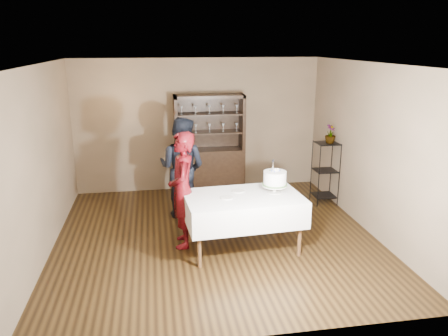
% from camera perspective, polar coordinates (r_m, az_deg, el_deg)
% --- Properties ---
extents(floor, '(5.00, 5.00, 0.00)m').
position_cam_1_polar(floor, '(7.06, -1.04, -8.99)').
color(floor, black).
rests_on(floor, ground).
extents(ceiling, '(5.00, 5.00, 0.00)m').
position_cam_1_polar(ceiling, '(6.40, -1.17, 13.46)').
color(ceiling, silver).
rests_on(ceiling, back_wall).
extents(back_wall, '(5.00, 0.02, 2.70)m').
position_cam_1_polar(back_wall, '(9.03, -3.42, 5.60)').
color(back_wall, brown).
rests_on(back_wall, floor).
extents(wall_left, '(0.02, 5.00, 2.70)m').
position_cam_1_polar(wall_left, '(6.73, -22.68, 0.68)').
color(wall_left, brown).
rests_on(wall_left, floor).
extents(wall_right, '(0.02, 5.00, 2.70)m').
position_cam_1_polar(wall_right, '(7.38, 18.50, 2.38)').
color(wall_right, brown).
rests_on(wall_right, floor).
extents(china_hutch, '(1.40, 0.48, 2.00)m').
position_cam_1_polar(china_hutch, '(8.96, -1.90, 1.04)').
color(china_hutch, black).
rests_on(china_hutch, floor).
extents(plant_etagere, '(0.42, 0.42, 1.20)m').
position_cam_1_polar(plant_etagere, '(8.51, 13.09, -0.30)').
color(plant_etagere, black).
rests_on(plant_etagere, floor).
extents(cake_table, '(1.75, 1.15, 0.85)m').
position_cam_1_polar(cake_table, '(6.44, 2.52, -5.30)').
color(cake_table, white).
rests_on(cake_table, floor).
extents(woman, '(0.46, 0.66, 1.76)m').
position_cam_1_polar(woman, '(6.52, -5.44, -2.89)').
color(woman, '#3B0505').
rests_on(woman, floor).
extents(man, '(1.08, 1.01, 1.78)m').
position_cam_1_polar(man, '(7.64, -5.51, 0.04)').
color(man, black).
rests_on(man, floor).
extents(cake, '(0.38, 0.38, 0.52)m').
position_cam_1_polar(cake, '(6.47, 6.66, -1.47)').
color(cake, silver).
rests_on(cake, cake_table).
extents(plate_near, '(0.22, 0.22, 0.01)m').
position_cam_1_polar(plate_near, '(6.27, 0.33, -3.87)').
color(plate_near, silver).
rests_on(plate_near, cake_table).
extents(plate_far, '(0.25, 0.25, 0.01)m').
position_cam_1_polar(plate_far, '(6.54, 1.84, -3.01)').
color(plate_far, silver).
rests_on(plate_far, cake_table).
extents(potted_plant, '(0.28, 0.28, 0.35)m').
position_cam_1_polar(potted_plant, '(8.32, 13.72, 4.33)').
color(potted_plant, '#446F35').
rests_on(potted_plant, plant_etagere).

